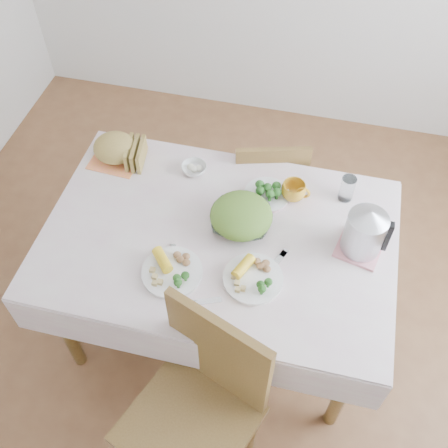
% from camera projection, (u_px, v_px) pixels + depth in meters
% --- Properties ---
extents(floor, '(3.60, 3.60, 0.00)m').
position_uv_depth(floor, '(220.00, 320.00, 2.84)').
color(floor, brown).
rests_on(floor, ground).
extents(dining_table, '(1.40, 0.90, 0.75)m').
position_uv_depth(dining_table, '(219.00, 283.00, 2.54)').
color(dining_table, brown).
rests_on(dining_table, floor).
extents(tablecloth, '(1.50, 1.00, 0.01)m').
position_uv_depth(tablecloth, '(218.00, 236.00, 2.24)').
color(tablecloth, beige).
rests_on(tablecloth, dining_table).
extents(chair_near, '(0.59, 0.59, 1.00)m').
position_uv_depth(chair_near, '(189.00, 426.00, 2.04)').
color(chair_near, brown).
rests_on(chair_near, floor).
extents(chair_far, '(0.47, 0.47, 0.84)m').
position_uv_depth(chair_far, '(266.00, 178.00, 2.85)').
color(chair_far, brown).
rests_on(chair_far, floor).
extents(salad_bowl, '(0.27, 0.27, 0.06)m').
position_uv_depth(salad_bowl, '(241.00, 220.00, 2.25)').
color(salad_bowl, white).
rests_on(salad_bowl, tablecloth).
extents(dinner_plate_left, '(0.32, 0.32, 0.02)m').
position_uv_depth(dinner_plate_left, '(172.00, 272.00, 2.11)').
color(dinner_plate_left, white).
rests_on(dinner_plate_left, tablecloth).
extents(dinner_plate_right, '(0.34, 0.34, 0.02)m').
position_uv_depth(dinner_plate_right, '(253.00, 279.00, 2.09)').
color(dinner_plate_right, white).
rests_on(dinner_plate_right, tablecloth).
extents(broccoli_plate, '(0.27, 0.27, 0.02)m').
position_uv_depth(broccoli_plate, '(267.00, 195.00, 2.37)').
color(broccoli_plate, beige).
rests_on(broccoli_plate, tablecloth).
extents(napkin, '(0.24, 0.24, 0.00)m').
position_uv_depth(napkin, '(117.00, 157.00, 2.53)').
color(napkin, '#FF8D4F').
rests_on(napkin, tablecloth).
extents(bread_loaf, '(0.25, 0.24, 0.12)m').
position_uv_depth(bread_loaf, '(115.00, 149.00, 2.48)').
color(bread_loaf, olive).
rests_on(bread_loaf, napkin).
extents(fruit_bowl, '(0.13, 0.13, 0.04)m').
position_uv_depth(fruit_bowl, '(194.00, 169.00, 2.46)').
color(fruit_bowl, white).
rests_on(fruit_bowl, tablecloth).
extents(yellow_mug, '(0.12, 0.12, 0.09)m').
position_uv_depth(yellow_mug, '(293.00, 191.00, 2.34)').
color(yellow_mug, gold).
rests_on(yellow_mug, tablecloth).
extents(glass_tumbler, '(0.07, 0.07, 0.12)m').
position_uv_depth(glass_tumbler, '(347.00, 188.00, 2.32)').
color(glass_tumbler, white).
rests_on(glass_tumbler, tablecloth).
extents(pink_tray, '(0.21, 0.21, 0.01)m').
position_uv_depth(pink_tray, '(359.00, 248.00, 2.19)').
color(pink_tray, pink).
rests_on(pink_tray, tablecloth).
extents(electric_kettle, '(0.20, 0.20, 0.23)m').
position_uv_depth(electric_kettle, '(365.00, 231.00, 2.10)').
color(electric_kettle, '#B2B5BA').
rests_on(electric_kettle, pink_tray).
extents(fork_left, '(0.09, 0.18, 0.00)m').
position_uv_depth(fork_left, '(174.00, 265.00, 2.14)').
color(fork_left, silver).
rests_on(fork_left, tablecloth).
extents(fork_right, '(0.10, 0.19, 0.00)m').
position_uv_depth(fork_right, '(272.00, 267.00, 2.13)').
color(fork_right, silver).
rests_on(fork_right, tablecloth).
extents(knife, '(0.19, 0.09, 0.00)m').
position_uv_depth(knife, '(197.00, 302.00, 2.03)').
color(knife, silver).
rests_on(knife, tablecloth).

